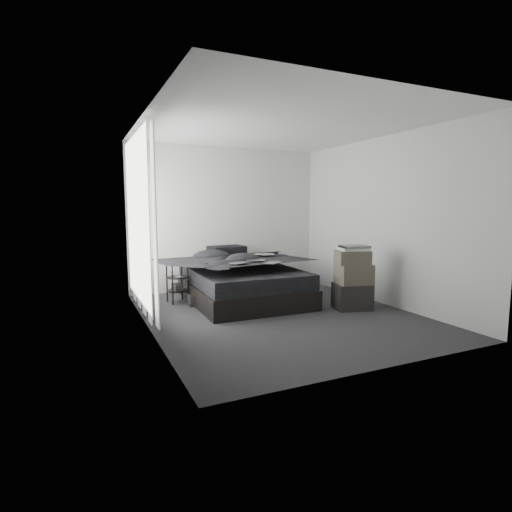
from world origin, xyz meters
name	(u,v)px	position (x,y,z in m)	size (l,w,h in m)	color
floor	(279,315)	(0.00, 0.00, 0.00)	(3.60, 4.20, 0.01)	#2C2C2E
ceiling	(281,126)	(0.00, 0.00, 2.60)	(3.60, 4.20, 0.01)	white
wall_back	(227,219)	(0.00, 2.10, 1.30)	(3.60, 0.01, 2.60)	silver
wall_front	(389,231)	(0.00, -2.10, 1.30)	(3.60, 0.01, 2.60)	silver
wall_left	(147,225)	(-1.80, 0.00, 1.30)	(0.01, 4.20, 2.60)	silver
wall_right	(382,221)	(1.80, 0.00, 1.30)	(0.01, 4.20, 2.60)	silver
window_left	(137,219)	(-1.78, 0.90, 1.35)	(0.02, 2.00, 2.30)	white
curtain_left	(141,224)	(-1.73, 0.90, 1.28)	(0.06, 2.12, 2.48)	white
bed	(242,291)	(-0.14, 1.02, 0.15)	(1.66, 2.19, 0.30)	black
mattress	(242,275)	(-0.14, 1.02, 0.42)	(1.60, 2.13, 0.23)	black
duvet	(243,261)	(-0.15, 0.97, 0.66)	(1.62, 1.87, 0.26)	black
pillow_lower	(222,258)	(-0.18, 1.87, 0.61)	(0.66, 0.45, 0.15)	black
pillow_upper	(227,250)	(-0.10, 1.85, 0.75)	(0.62, 0.43, 0.14)	black
laptop	(264,250)	(0.26, 1.06, 0.80)	(0.35, 0.23, 0.03)	silver
comic_a	(240,257)	(-0.42, 0.44, 0.79)	(0.28, 0.18, 0.01)	black
comic_b	(256,255)	(-0.10, 0.59, 0.80)	(0.28, 0.18, 0.01)	black
comic_c	(273,256)	(0.03, 0.27, 0.80)	(0.28, 0.18, 0.01)	black
side_stand	(177,283)	(-1.14, 1.34, 0.31)	(0.33, 0.33, 0.62)	black
papers	(178,264)	(-1.13, 1.33, 0.62)	(0.24, 0.18, 0.01)	white
floor_books	(194,301)	(-0.97, 1.02, 0.08)	(0.15, 0.22, 0.15)	black
box_lower	(352,296)	(1.15, -0.16, 0.19)	(0.52, 0.41, 0.38)	black
box_mid	(354,274)	(1.15, -0.17, 0.53)	(0.49, 0.38, 0.29)	#544E42
box_upper	(352,257)	(1.13, -0.15, 0.78)	(0.46, 0.37, 0.20)	#544E42
art_book_white	(353,249)	(1.15, -0.16, 0.90)	(0.40, 0.32, 0.04)	silver
art_book_snake	(355,247)	(1.15, -0.17, 0.94)	(0.38, 0.31, 0.04)	silver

